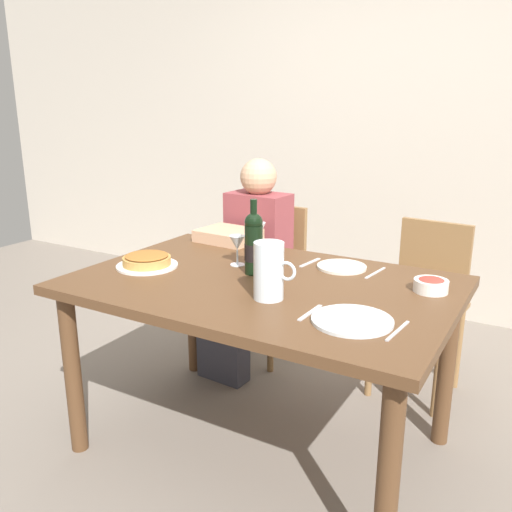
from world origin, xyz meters
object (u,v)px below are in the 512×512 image
Objects in this scene: wine_bottle at (254,243)px; dinner_plate_right_setting at (352,320)px; dinner_plate_left_setting at (342,267)px; water_pitcher at (269,274)px; diner_left at (247,260)px; wine_glass_left_diner at (259,232)px; chair_left at (269,270)px; dining_table at (262,302)px; salad_bowl at (431,284)px; baked_tart at (147,261)px; wine_glass_right_diner at (237,244)px; chair_right at (425,297)px.

wine_bottle reaches higher than dinner_plate_right_setting.
wine_bottle is 1.48× the size of dinner_plate_left_setting.
diner_left is (-0.58, 0.80, -0.24)m from water_pitcher.
wine_glass_left_diner reaches higher than chair_left.
diner_left is at bearing 125.68° from dining_table.
salad_bowl is (0.69, 0.14, -0.10)m from wine_bottle.
baked_tart is 2.07× the size of salad_bowl.
dinner_plate_left_setting is (-0.40, 0.11, -0.02)m from salad_bowl.
chair_left is at bearing 85.14° from baked_tart.
dinner_plate_left_setting is 0.79× the size of dinner_plate_right_setting.
baked_tart is at bearing -145.99° from wine_glass_right_diner.
water_pitcher is 1.65× the size of salad_bowl.
salad_bowl is (0.49, 0.37, -0.06)m from water_pitcher.
wine_bottle is 0.36× the size of chair_right.
salad_bowl is 0.45m from dinner_plate_right_setting.
dinner_plate_left_setting is (0.21, 0.32, 0.10)m from dining_table.
wine_glass_right_diner is 0.50× the size of dinner_plate_right_setting.
chair_left is (-0.22, 0.52, -0.36)m from wine_glass_left_diner.
wine_glass_right_diner is (-0.82, -0.07, 0.07)m from salad_bowl.
wine_glass_left_diner is 0.44m from diner_left.
wine_glass_left_diner reaches higher than chair_right.
wine_bottle is at bearing 18.75° from baked_tart.
salad_bowl is at bearing 70.41° from dinner_plate_right_setting.
baked_tart is 0.75m from diner_left.
wine_bottle is at bearing 118.26° from chair_left.
wine_bottle reaches higher than water_pitcher.
dinner_plate_right_setting is at bearing -9.29° from water_pitcher.
diner_left is (-0.26, 0.50, -0.24)m from wine_glass_right_diner.
dinner_plate_left_setting is at bearing -4.54° from wine_glass_left_diner.
dinner_plate_left_setting is (0.41, 0.19, -0.09)m from wine_glass_right_diner.
wine_glass_right_diner is 0.15× the size of chair_left.
baked_tart is 0.99× the size of dinner_plate_right_setting.
chair_left reaches higher than dinner_plate_left_setting.
water_pitcher is at bearing -53.48° from dining_table.
water_pitcher is 1.44× the size of wine_glass_left_diner.
wine_glass_right_diner is 0.61m from diner_left.
dinner_plate_left_setting is at bearing 28.88° from baked_tart.
water_pitcher is at bearing 170.71° from dinner_plate_right_setting.
chair_left is at bearing 147.87° from salad_bowl.
water_pitcher is 1.00× the size of dinner_plate_left_setting.
wine_bottle is at bearing -28.83° from wine_glass_right_diner.
chair_right is at bearing 66.30° from dinner_plate_left_setting.
dinner_plate_right_setting is 1.13m from chair_right.
wine_glass_right_diner reaches higher than dining_table.
dining_table is 0.31m from wine_glass_right_diner.
wine_bottle is 2.44× the size of salad_bowl.
wine_glass_right_diner is 0.76m from dinner_plate_right_setting.
dinner_plate_left_setting is at bearing 79.31° from water_pitcher.
diner_left reaches higher than dinner_plate_left_setting.
wine_bottle is at bearing -63.84° from wine_glass_left_diner.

